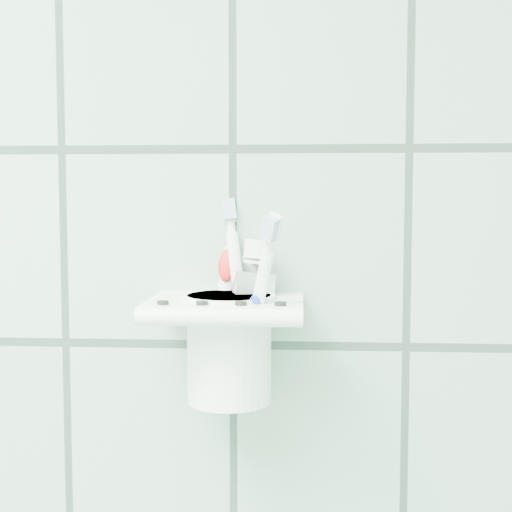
{
  "coord_description": "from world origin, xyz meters",
  "views": [
    {
      "loc": [
        0.72,
        0.53,
        1.39
      ],
      "look_at": [
        0.68,
        1.1,
        1.34
      ],
      "focal_mm": 50.0,
      "sensor_mm": 36.0,
      "label": 1
    }
  ],
  "objects": [
    {
      "name": "toothbrush_orange",
      "position": [
        0.67,
        1.16,
        1.31
      ],
      "size": [
        0.04,
        0.07,
        0.17
      ],
      "rotation": [
        0.26,
        0.37,
        -0.48
      ],
      "color": "white",
      "rests_on": "cup"
    },
    {
      "name": "cup",
      "position": [
        0.66,
        1.16,
        1.26
      ],
      "size": [
        0.08,
        0.08,
        0.1
      ],
      "color": "white",
      "rests_on": "holder_bracket"
    },
    {
      "name": "toothbrush_pink",
      "position": [
        0.68,
        1.15,
        1.31
      ],
      "size": [
        0.03,
        0.05,
        0.18
      ],
      "rotation": [
        -0.31,
        -0.1,
        0.16
      ],
      "color": "white",
      "rests_on": "cup"
    },
    {
      "name": "holder_bracket",
      "position": [
        0.65,
        1.15,
        1.29
      ],
      "size": [
        0.14,
        0.11,
        0.04
      ],
      "color": "white",
      "rests_on": "wall_back"
    },
    {
      "name": "toothpaste_tube",
      "position": [
        0.67,
        1.16,
        1.3
      ],
      "size": [
        0.05,
        0.04,
        0.14
      ],
      "rotation": [
        -0.04,
        0.1,
        0.26
      ],
      "color": "silver",
      "rests_on": "cup"
    },
    {
      "name": "toothbrush_blue",
      "position": [
        0.64,
        1.16,
        1.33
      ],
      "size": [
        0.03,
        0.07,
        0.22
      ],
      "rotation": [
        -0.33,
        0.07,
        -0.07
      ],
      "color": "white",
      "rests_on": "cup"
    }
  ]
}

